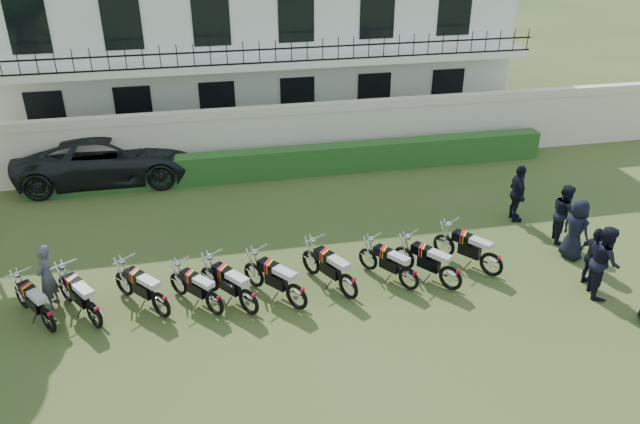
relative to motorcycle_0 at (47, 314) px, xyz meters
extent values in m
plane|color=#31481D|center=(5.97, 0.29, -0.50)|extent=(100.00, 100.00, 0.00)
cube|color=beige|center=(5.97, 8.29, 0.50)|extent=(30.00, 0.30, 2.00)
cube|color=beige|center=(5.97, 8.29, 1.65)|extent=(30.00, 0.35, 0.30)
cube|color=#224819|center=(6.97, 7.49, 0.00)|extent=(18.00, 0.60, 1.00)
cube|color=silver|center=(5.97, 14.29, 3.00)|extent=(20.00, 8.00, 7.00)
cube|color=silver|center=(5.97, 9.59, 3.00)|extent=(20.00, 1.40, 0.25)
cube|color=black|center=(5.97, 8.94, 3.60)|extent=(20.00, 0.05, 0.05)
cube|color=black|center=(5.97, 8.94, 3.15)|extent=(20.00, 0.05, 0.05)
cube|color=black|center=(-1.53, 10.31, 1.10)|extent=(1.30, 0.12, 2.20)
cube|color=black|center=(-1.53, 10.31, 4.60)|extent=(1.30, 0.12, 2.20)
cube|color=black|center=(1.47, 10.31, 1.10)|extent=(1.30, 0.12, 2.20)
cube|color=black|center=(1.47, 10.31, 4.60)|extent=(1.30, 0.12, 2.20)
cube|color=black|center=(4.47, 10.31, 1.10)|extent=(1.30, 0.12, 2.20)
cube|color=black|center=(4.47, 10.31, 4.60)|extent=(1.30, 0.12, 2.20)
cube|color=black|center=(7.47, 10.31, 1.10)|extent=(1.30, 0.12, 2.20)
cube|color=black|center=(7.47, 10.31, 4.60)|extent=(1.30, 0.12, 2.20)
cube|color=black|center=(10.47, 10.31, 1.10)|extent=(1.30, 0.12, 2.20)
cube|color=black|center=(10.47, 10.31, 4.60)|extent=(1.30, 0.12, 2.20)
cube|color=black|center=(13.47, 10.31, 1.10)|extent=(1.30, 0.12, 2.20)
cube|color=black|center=(13.47, 10.31, 4.60)|extent=(1.30, 0.12, 2.20)
torus|color=black|center=(0.39, -0.55, -0.19)|extent=(0.44, 0.57, 0.63)
torus|color=black|center=(-0.39, 0.55, -0.19)|extent=(0.44, 0.57, 0.63)
cube|color=black|center=(0.03, -0.04, -0.03)|extent=(0.48, 0.57, 0.31)
cube|color=black|center=(-0.11, 0.15, 0.25)|extent=(0.49, 0.54, 0.23)
cube|color=red|center=(-0.11, 0.15, 0.26)|extent=(0.23, 0.28, 0.24)
cube|color=#E0BA0B|center=(-0.07, 0.10, 0.26)|extent=(0.20, 0.26, 0.24)
cube|color=#AFAFAF|center=(0.19, -0.27, 0.29)|extent=(0.53, 0.61, 0.12)
cylinder|color=silver|center=(-0.30, 0.42, 0.56)|extent=(0.52, 0.39, 0.03)
torus|color=black|center=(1.40, -0.63, -0.17)|extent=(0.45, 0.62, 0.67)
torus|color=black|center=(0.61, 0.56, -0.17)|extent=(0.45, 0.62, 0.67)
cube|color=black|center=(1.04, -0.08, 0.00)|extent=(0.50, 0.62, 0.33)
cube|color=black|center=(0.90, 0.13, 0.30)|extent=(0.51, 0.57, 0.24)
cube|color=red|center=(0.90, 0.13, 0.31)|extent=(0.25, 0.29, 0.25)
cube|color=#E0BA0B|center=(0.93, 0.07, 0.31)|extent=(0.22, 0.27, 0.25)
cube|color=#AFAFAF|center=(1.20, -0.33, 0.34)|extent=(0.56, 0.65, 0.13)
cylinder|color=silver|center=(0.70, 0.42, 0.63)|extent=(0.57, 0.39, 0.03)
torus|color=black|center=(2.93, -0.47, -0.17)|extent=(0.50, 0.57, 0.66)
torus|color=black|center=(2.03, 0.60, -0.17)|extent=(0.50, 0.57, 0.66)
cube|color=black|center=(2.52, 0.02, -0.01)|extent=(0.53, 0.58, 0.32)
cube|color=black|center=(2.36, 0.21, 0.28)|extent=(0.53, 0.55, 0.24)
cube|color=red|center=(2.36, 0.21, 0.29)|extent=(0.22, 0.30, 0.25)
cube|color=#E0BA0B|center=(2.40, 0.16, 0.29)|extent=(0.19, 0.28, 0.25)
cube|color=#AFAFAF|center=(2.70, -0.20, 0.32)|extent=(0.58, 0.62, 0.13)
cylinder|color=silver|center=(2.14, 0.48, 0.60)|extent=(0.52, 0.44, 0.03)
torus|color=black|center=(4.12, -0.59, -0.20)|extent=(0.46, 0.53, 0.61)
torus|color=black|center=(3.30, 0.41, -0.20)|extent=(0.46, 0.53, 0.61)
cube|color=black|center=(3.74, -0.13, -0.05)|extent=(0.49, 0.54, 0.30)
cube|color=black|center=(3.60, 0.05, 0.22)|extent=(0.48, 0.51, 0.22)
cube|color=red|center=(3.60, 0.05, 0.23)|extent=(0.20, 0.27, 0.23)
cube|color=#E0BA0B|center=(3.63, 0.00, 0.23)|extent=(0.18, 0.26, 0.23)
cube|color=#AFAFAF|center=(3.91, -0.33, 0.26)|extent=(0.53, 0.57, 0.12)
cylinder|color=silver|center=(3.39, 0.30, 0.52)|extent=(0.48, 0.40, 0.03)
torus|color=black|center=(4.93, -0.80, -0.17)|extent=(0.48, 0.60, 0.67)
torus|color=black|center=(4.08, 0.34, -0.17)|extent=(0.48, 0.60, 0.67)
cube|color=black|center=(4.54, -0.27, 0.00)|extent=(0.52, 0.60, 0.33)
cube|color=black|center=(4.39, -0.07, 0.29)|extent=(0.52, 0.57, 0.24)
cube|color=red|center=(4.39, -0.07, 0.30)|extent=(0.24, 0.30, 0.25)
cube|color=#E0BA0B|center=(4.42, -0.12, 0.30)|extent=(0.21, 0.28, 0.25)
cube|color=#AFAFAF|center=(4.71, -0.51, 0.34)|extent=(0.57, 0.64, 0.13)
cylinder|color=silver|center=(4.18, 0.21, 0.62)|extent=(0.55, 0.42, 0.03)
torus|color=black|center=(6.09, -0.82, -0.16)|extent=(0.50, 0.60, 0.68)
torus|color=black|center=(5.19, 0.32, -0.16)|extent=(0.50, 0.60, 0.68)
cube|color=black|center=(5.68, -0.30, 0.00)|extent=(0.54, 0.61, 0.33)
cube|color=black|center=(5.52, -0.09, 0.31)|extent=(0.54, 0.57, 0.25)
cube|color=red|center=(5.52, -0.09, 0.32)|extent=(0.23, 0.30, 0.26)
cube|color=#E0BA0B|center=(5.56, -0.15, 0.32)|extent=(0.21, 0.29, 0.26)
cube|color=#AFAFAF|center=(5.86, -0.53, 0.35)|extent=(0.59, 0.65, 0.13)
cylinder|color=silver|center=(5.30, 0.19, 0.64)|extent=(0.55, 0.44, 0.03)
torus|color=black|center=(7.29, -0.72, -0.16)|extent=(0.41, 0.64, 0.68)
torus|color=black|center=(6.60, 0.55, -0.16)|extent=(0.41, 0.64, 0.68)
cube|color=black|center=(6.97, -0.13, 0.00)|extent=(0.47, 0.63, 0.33)
cube|color=black|center=(6.85, 0.09, 0.30)|extent=(0.49, 0.58, 0.24)
cube|color=red|center=(6.85, 0.09, 0.31)|extent=(0.26, 0.28, 0.25)
cube|color=#E0BA0B|center=(6.88, 0.03, 0.31)|extent=(0.24, 0.26, 0.25)
cube|color=#AFAFAF|center=(7.12, -0.40, 0.34)|extent=(0.52, 0.66, 0.13)
cylinder|color=silver|center=(6.68, 0.40, 0.63)|extent=(0.60, 0.35, 0.03)
torus|color=black|center=(8.89, -0.55, -0.19)|extent=(0.43, 0.56, 0.62)
torus|color=black|center=(8.14, 0.54, -0.19)|extent=(0.43, 0.56, 0.62)
cube|color=black|center=(8.55, -0.05, -0.04)|extent=(0.47, 0.56, 0.31)
cube|color=black|center=(8.41, 0.15, 0.24)|extent=(0.48, 0.53, 0.22)
cube|color=red|center=(8.41, 0.15, 0.25)|extent=(0.23, 0.27, 0.23)
cube|color=#E0BA0B|center=(8.45, 0.10, 0.25)|extent=(0.20, 0.25, 0.23)
cube|color=#AFAFAF|center=(8.70, -0.27, 0.28)|extent=(0.52, 0.60, 0.12)
cylinder|color=silver|center=(8.23, 0.41, 0.54)|extent=(0.52, 0.37, 0.03)
torus|color=black|center=(9.96, -0.78, -0.17)|extent=(0.47, 0.59, 0.66)
torus|color=black|center=(9.12, 0.35, -0.17)|extent=(0.47, 0.59, 0.66)
cube|color=black|center=(9.57, -0.26, -0.01)|extent=(0.51, 0.60, 0.33)
cube|color=black|center=(9.42, -0.06, 0.29)|extent=(0.52, 0.56, 0.24)
cube|color=red|center=(9.42, -0.06, 0.30)|extent=(0.23, 0.29, 0.25)
cube|color=#E0BA0B|center=(9.46, -0.11, 0.30)|extent=(0.21, 0.28, 0.25)
cube|color=#AFAFAF|center=(9.75, -0.50, 0.33)|extent=(0.57, 0.64, 0.13)
cylinder|color=silver|center=(9.21, 0.22, 0.61)|extent=(0.54, 0.42, 0.03)
torus|color=black|center=(11.23, -0.41, -0.17)|extent=(0.48, 0.60, 0.67)
torus|color=black|center=(10.39, 0.74, -0.17)|extent=(0.48, 0.60, 0.67)
cube|color=black|center=(10.84, 0.12, 0.00)|extent=(0.52, 0.60, 0.33)
cube|color=black|center=(10.69, 0.32, 0.29)|extent=(0.52, 0.57, 0.24)
cube|color=red|center=(10.69, 0.32, 0.30)|extent=(0.24, 0.29, 0.25)
cube|color=#E0BA0B|center=(10.73, 0.27, 0.30)|extent=(0.21, 0.28, 0.25)
cube|color=#AFAFAF|center=(11.02, -0.12, 0.34)|extent=(0.57, 0.64, 0.13)
cylinder|color=silver|center=(10.49, 0.61, 0.62)|extent=(0.55, 0.42, 0.03)
imported|color=black|center=(0.60, 8.44, 0.35)|extent=(6.07, 2.82, 1.69)
imported|color=#525256|center=(-0.13, 1.07, 0.34)|extent=(0.53, 0.69, 1.67)
imported|color=black|center=(13.10, -1.06, 0.44)|extent=(0.94, 1.07, 1.87)
imported|color=black|center=(13.09, -0.69, 0.31)|extent=(0.55, 1.00, 1.62)
imported|color=black|center=(13.39, 0.61, 0.37)|extent=(0.76, 0.96, 1.74)
imported|color=black|center=(13.60, 1.54, 0.36)|extent=(0.85, 0.98, 1.72)
imported|color=black|center=(12.86, 2.90, 0.40)|extent=(0.60, 1.11, 1.79)
camera|label=1|loc=(3.78, -12.31, 8.54)|focal=35.00mm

